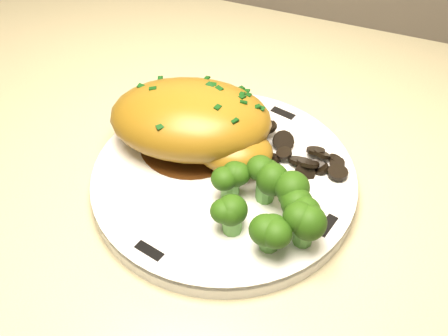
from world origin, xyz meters
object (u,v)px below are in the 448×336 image
(broccoli_florets, at_px, (266,205))
(plate, at_px, (224,181))
(counter, at_px, (150,288))
(chicken_breast, at_px, (196,123))

(broccoli_florets, bearing_deg, plate, 142.61)
(plate, bearing_deg, broccoli_florets, -37.39)
(counter, bearing_deg, broccoli_florets, -27.72)
(counter, distance_m, broccoli_florets, 0.52)
(plate, distance_m, broccoli_florets, 0.08)
(counter, height_order, chicken_breast, counter)
(counter, xyz_separation_m, broccoli_florets, (0.23, -0.12, 0.45))
(counter, xyz_separation_m, plate, (0.17, -0.07, 0.41))
(plate, height_order, chicken_breast, chicken_breast)
(broccoli_florets, bearing_deg, chicken_breast, 143.60)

